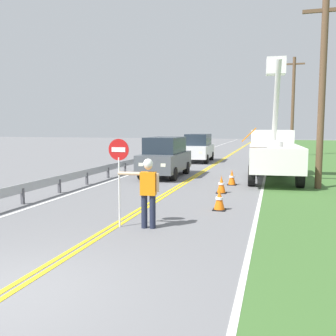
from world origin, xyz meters
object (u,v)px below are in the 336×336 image
at_px(stop_sign_paddle, 119,163).
at_px(oncoming_suv_nearest, 165,157).
at_px(utility_pole_mid, 293,105).
at_px(traffic_cone_mid, 221,185).
at_px(flagger_worker, 148,189).
at_px(utility_pole_near, 322,90).
at_px(traffic_cone_tail, 232,178).
at_px(traffic_cone_lead, 219,200).
at_px(utility_bucket_truck, 273,151).
at_px(oncoming_suv_second, 198,148).

distance_m(stop_sign_paddle, oncoming_suv_nearest, 10.24).
xyz_separation_m(utility_pole_mid, traffic_cone_mid, (-3.44, -21.10, -4.25)).
distance_m(flagger_worker, utility_pole_near, 9.96).
bearing_deg(traffic_cone_tail, traffic_cone_lead, -87.88).
distance_m(stop_sign_paddle, utility_pole_near, 10.25).
distance_m(oncoming_suv_nearest, utility_pole_mid, 18.60).
xyz_separation_m(oncoming_suv_nearest, traffic_cone_lead, (3.95, -7.35, -0.72)).
distance_m(flagger_worker, oncoming_suv_nearest, 10.28).
bearing_deg(utility_bucket_truck, traffic_cone_mid, -112.00).
relative_size(utility_pole_near, traffic_cone_tail, 11.41).
bearing_deg(flagger_worker, traffic_cone_lead, 60.61).
bearing_deg(utility_pole_mid, oncoming_suv_second, -131.81).
height_order(utility_pole_near, traffic_cone_tail, utility_pole_near).
bearing_deg(utility_bucket_truck, oncoming_suv_second, 123.16).
relative_size(stop_sign_paddle, utility_bucket_truck, 0.34).
relative_size(oncoming_suv_nearest, traffic_cone_lead, 6.60).
height_order(flagger_worker, traffic_cone_tail, flagger_worker).
xyz_separation_m(flagger_worker, utility_bucket_truck, (3.05, 10.51, 0.39)).
bearing_deg(utility_bucket_truck, utility_pole_mid, 84.70).
xyz_separation_m(flagger_worker, stop_sign_paddle, (-0.76, -0.09, 0.66)).
bearing_deg(utility_bucket_truck, stop_sign_paddle, -109.79).
distance_m(oncoming_suv_second, utility_pole_mid, 11.14).
bearing_deg(oncoming_suv_nearest, flagger_worker, -76.15).
relative_size(utility_bucket_truck, oncoming_suv_nearest, 1.50).
relative_size(oncoming_suv_second, traffic_cone_mid, 6.65).
distance_m(oncoming_suv_second, traffic_cone_lead, 16.82).
xyz_separation_m(utility_bucket_truck, oncoming_suv_second, (-5.53, 8.46, -0.37)).
xyz_separation_m(oncoming_suv_nearest, utility_pole_mid, (7.03, 16.86, 3.52)).
distance_m(utility_pole_near, traffic_cone_lead, 7.48).
bearing_deg(oncoming_suv_second, flagger_worker, -82.56).
bearing_deg(oncoming_suv_second, traffic_cone_lead, -76.35).
height_order(flagger_worker, utility_bucket_truck, utility_bucket_truck).
distance_m(utility_bucket_truck, oncoming_suv_second, 10.11).
bearing_deg(utility_pole_near, oncoming_suv_second, 124.25).
bearing_deg(flagger_worker, traffic_cone_mid, 78.94).
xyz_separation_m(flagger_worker, utility_pole_near, (4.96, 8.04, 3.13)).
bearing_deg(oncoming_suv_second, traffic_cone_tail, -71.05).
height_order(oncoming_suv_nearest, traffic_cone_mid, oncoming_suv_nearest).
relative_size(utility_pole_near, traffic_cone_mid, 11.41).
xyz_separation_m(oncoming_suv_second, traffic_cone_mid, (3.60, -13.23, -0.72)).
distance_m(oncoming_suv_nearest, traffic_cone_tail, 4.30).
height_order(stop_sign_paddle, oncoming_suv_nearest, stop_sign_paddle).
relative_size(stop_sign_paddle, traffic_cone_tail, 3.33).
height_order(flagger_worker, stop_sign_paddle, stop_sign_paddle).
relative_size(oncoming_suv_nearest, traffic_cone_mid, 6.60).
distance_m(utility_pole_near, traffic_cone_mid, 5.90).
bearing_deg(oncoming_suv_second, stop_sign_paddle, -84.86).
height_order(utility_bucket_truck, oncoming_suv_nearest, utility_bucket_truck).
height_order(utility_bucket_truck, oncoming_suv_second, utility_bucket_truck).
relative_size(stop_sign_paddle, traffic_cone_lead, 3.33).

